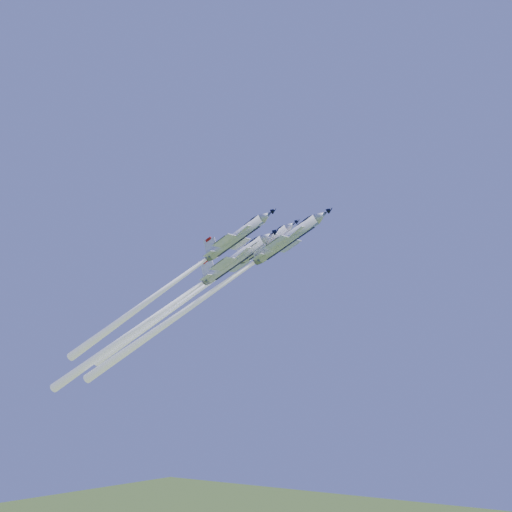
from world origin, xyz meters
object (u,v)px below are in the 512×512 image
Objects in this scene: jet_lead at (205,296)px; jet_right at (171,284)px; jet_left at (196,293)px; jet_slot at (163,311)px.

jet_lead is 1.21× the size of jet_right.
jet_left is at bearing -128.90° from jet_lead.
jet_left is 1.05× the size of jet_right.
jet_left reaches higher than jet_right.
jet_slot is at bearing -93.66° from jet_lead.
jet_slot is (-5.04, -3.66, -3.61)m from jet_left.
jet_right reaches higher than jet_slot.
jet_right is 0.84× the size of jet_slot.
jet_left is 7.20m from jet_slot.
jet_left is 0.88× the size of jet_slot.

